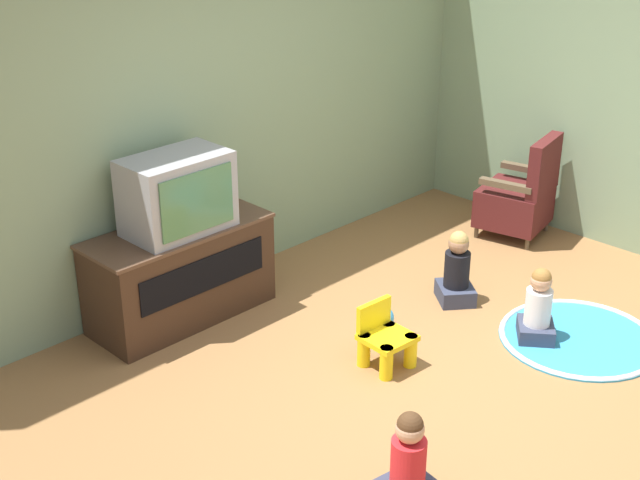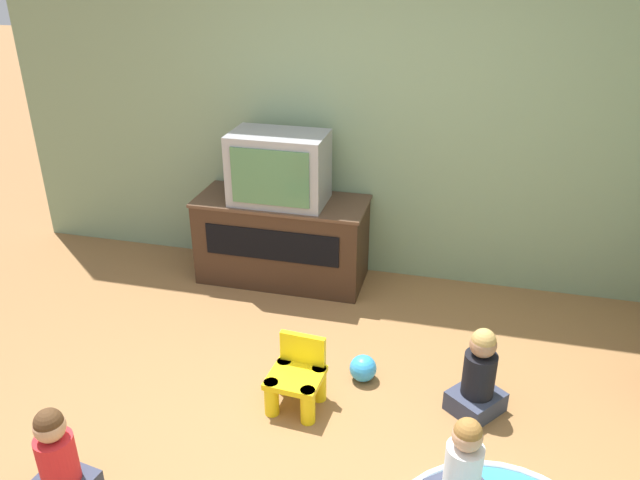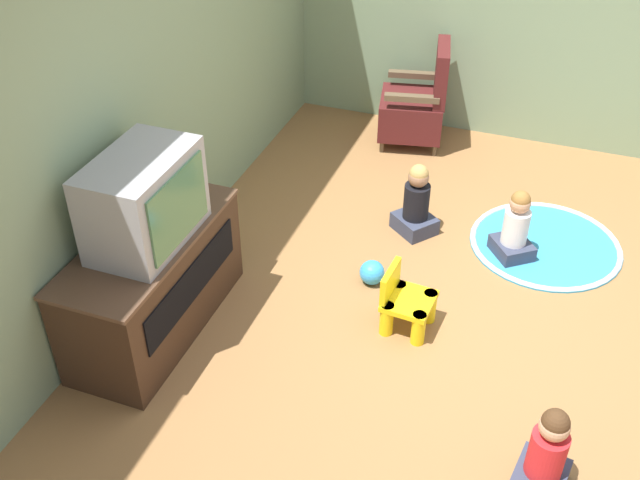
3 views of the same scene
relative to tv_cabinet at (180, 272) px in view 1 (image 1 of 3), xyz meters
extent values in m
plane|color=olive|center=(0.69, -1.78, -0.35)|extent=(30.00, 30.00, 0.00)
cube|color=gray|center=(0.51, 0.35, 1.09)|extent=(5.65, 0.12, 2.87)
cube|color=#382316|center=(0.00, 0.00, -0.01)|extent=(1.28, 0.53, 0.67)
cube|color=#503626|center=(0.00, 0.00, 0.31)|extent=(1.31, 0.54, 0.02)
cube|color=black|center=(0.00, -0.27, 0.07)|extent=(1.02, 0.01, 0.24)
cube|color=#939399|center=(0.00, -0.03, 0.59)|extent=(0.70, 0.42, 0.53)
cube|color=#47754C|center=(0.00, -0.24, 0.59)|extent=(0.58, 0.02, 0.41)
cylinder|color=brown|center=(3.01, -0.58, -0.30)|extent=(0.04, 0.04, 0.10)
cylinder|color=brown|center=(2.57, -0.67, -0.30)|extent=(0.04, 0.04, 0.10)
cylinder|color=brown|center=(3.10, -1.01, -0.30)|extent=(0.04, 0.04, 0.10)
cylinder|color=brown|center=(2.66, -1.11, -0.30)|extent=(0.04, 0.04, 0.10)
cube|color=#4C1919|center=(2.83, -0.84, -0.09)|extent=(0.63, 0.63, 0.32)
cube|color=#4C1919|center=(2.88, -1.06, 0.30)|extent=(0.52, 0.20, 0.46)
cube|color=brown|center=(3.06, -0.79, 0.17)|extent=(0.16, 0.45, 0.05)
cube|color=brown|center=(2.61, -0.89, 0.17)|extent=(0.16, 0.45, 0.05)
cylinder|color=yellow|center=(0.41, -1.54, -0.24)|extent=(0.08, 0.08, 0.22)
cylinder|color=yellow|center=(0.63, -1.55, -0.24)|extent=(0.08, 0.08, 0.22)
cylinder|color=yellow|center=(0.42, -1.33, -0.24)|extent=(0.08, 0.08, 0.22)
cylinder|color=yellow|center=(0.64, -1.35, -0.24)|extent=(0.08, 0.08, 0.22)
cube|color=yellow|center=(0.52, -1.44, -0.14)|extent=(0.32, 0.31, 0.04)
cube|color=yellow|center=(0.53, -1.31, -0.03)|extent=(0.27, 0.06, 0.19)
cylinder|color=teal|center=(1.68, -2.15, -0.34)|extent=(1.06, 1.06, 0.01)
torus|color=silver|center=(1.68, -2.15, -0.34)|extent=(1.06, 1.06, 0.04)
cube|color=#33384C|center=(1.53, -1.22, -0.29)|extent=(0.37, 0.37, 0.12)
cylinder|color=black|center=(1.53, -1.22, -0.09)|extent=(0.18, 0.18, 0.26)
sphere|color=#9E7051|center=(1.53, -1.22, 0.11)|extent=(0.15, 0.15, 0.15)
sphere|color=tan|center=(1.53, -1.22, 0.13)|extent=(0.14, 0.14, 0.14)
cube|color=#33384C|center=(1.48, -1.94, -0.29)|extent=(0.36, 0.35, 0.12)
cylinder|color=silver|center=(1.48, -1.94, -0.10)|extent=(0.18, 0.18, 0.25)
sphere|color=tan|center=(1.48, -1.94, 0.09)|extent=(0.14, 0.14, 0.14)
sphere|color=olive|center=(1.48, -1.94, 0.11)|extent=(0.13, 0.13, 0.13)
cylinder|color=red|center=(-0.38, -2.35, -0.10)|extent=(0.18, 0.18, 0.26)
sphere|color=tan|center=(-0.38, -2.35, 0.10)|extent=(0.15, 0.15, 0.15)
sphere|color=#472D19|center=(-0.38, -2.35, 0.13)|extent=(0.13, 0.13, 0.13)
sphere|color=#3399E5|center=(0.86, -1.11, -0.26)|extent=(0.17, 0.17, 0.17)
camera|label=1|loc=(-3.22, -4.56, 2.75)|focal=50.00mm
camera|label=2|loc=(1.36, -4.17, 2.11)|focal=35.00mm
camera|label=3|loc=(-2.88, -2.13, 2.84)|focal=42.00mm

